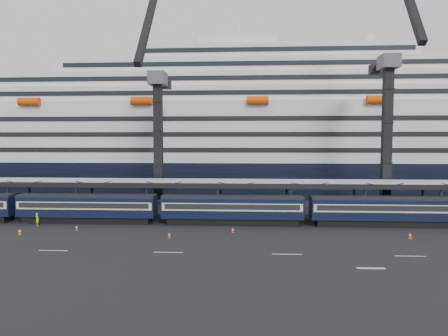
{
  "coord_description": "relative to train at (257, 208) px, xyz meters",
  "views": [
    {
      "loc": [
        -6.12,
        -43.42,
        11.39
      ],
      "look_at": [
        -9.1,
        10.0,
        7.64
      ],
      "focal_mm": 32.0,
      "sensor_mm": 36.0,
      "label": 1
    }
  ],
  "objects": [
    {
      "name": "worker",
      "position": [
        -29.21,
        -2.5,
        -1.34
      ],
      "size": [
        0.75,
        0.71,
        1.72
      ],
      "primitive_type": "imported",
      "rotation": [
        0.0,
        0.0,
        2.5
      ],
      "color": "#D8D00B",
      "rests_on": "ground"
    },
    {
      "name": "traffic_cone_c",
      "position": [
        -10.41,
        -8.03,
        -1.84
      ],
      "size": [
        0.36,
        0.36,
        0.73
      ],
      "color": "#E54807",
      "rests_on": "ground"
    },
    {
      "name": "crane_dark_near",
      "position": [
        -15.35,
        8.59,
        9.73
      ],
      "size": [
        4.5,
        17.75,
        35.08
      ],
      "color": "#45484C",
      "rests_on": "ground"
    },
    {
      "name": "traffic_cone_a",
      "position": [
        -28.68,
        -7.51,
        -1.77
      ],
      "size": [
        0.43,
        0.43,
        0.86
      ],
      "color": "#E54807",
      "rests_on": "ground"
    },
    {
      "name": "train",
      "position": [
        0.0,
        0.0,
        0.0
      ],
      "size": [
        133.05,
        3.0,
        4.05
      ],
      "color": "black",
      "rests_on": "ground"
    },
    {
      "name": "traffic_cone_e",
      "position": [
        17.53,
        -6.79,
        -1.82
      ],
      "size": [
        0.39,
        0.39,
        0.77
      ],
      "color": "#E54807",
      "rests_on": "ground"
    },
    {
      "name": "traffic_cone_d",
      "position": [
        -3.08,
        -4.94,
        -1.86
      ],
      "size": [
        0.35,
        0.35,
        0.69
      ],
      "color": "#E54807",
      "rests_on": "ground"
    },
    {
      "name": "traffic_cone_b",
      "position": [
        -22.87,
        -4.77,
        -1.85
      ],
      "size": [
        0.35,
        0.35,
        0.71
      ],
      "color": "#E54807",
      "rests_on": "ground"
    },
    {
      "name": "ground",
      "position": [
        4.65,
        -10.0,
        -2.2
      ],
      "size": [
        260.0,
        260.0,
        0.0
      ],
      "primitive_type": "plane",
      "color": "black",
      "rests_on": "ground"
    },
    {
      "name": "cruise_ship",
      "position": [
        3.57,
        35.99,
        10.14
      ],
      "size": [
        214.09,
        28.84,
        34.0
      ],
      "color": "black",
      "rests_on": "ground"
    },
    {
      "name": "crane_dark_mid",
      "position": [
        19.65,
        7.59,
        11.16
      ],
      "size": [
        4.5,
        18.24,
        39.64
      ],
      "color": "#45484C",
      "rests_on": "ground"
    },
    {
      "name": "canopy",
      "position": [
        4.65,
        4.0,
        3.05
      ],
      "size": [
        130.0,
        6.25,
        5.53
      ],
      "color": "#9FA1A7",
      "rests_on": "ground"
    },
    {
      "name": "lane_markings",
      "position": [
        12.8,
        -15.23,
        -2.19
      ],
      "size": [
        111.0,
        4.27,
        0.02
      ],
      "color": "beige",
      "rests_on": "ground"
    }
  ]
}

